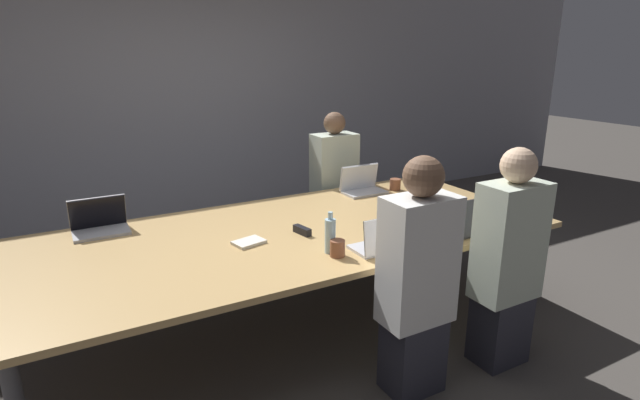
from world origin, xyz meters
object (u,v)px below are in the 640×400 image
(laptop_near_midright, at_px, (384,241))
(laptop_far_right, at_px, (362,185))
(person_near_right, at_px, (507,263))
(cup_far_right, at_px, (395,184))
(laptop_near_right, at_px, (463,225))
(laptop_far_left, at_px, (100,222))
(bottle_near_midright, at_px, (330,235))
(person_far_right, at_px, (334,188))
(stapler, at_px, (302,230))
(person_near_midright, at_px, (417,283))
(cup_near_midright, at_px, (337,248))

(laptop_near_midright, bearing_deg, laptop_far_right, -117.61)
(person_near_right, bearing_deg, cup_far_right, -101.01)
(laptop_near_right, bearing_deg, person_near_right, 90.37)
(laptop_far_left, bearing_deg, cup_far_right, -2.78)
(laptop_near_midright, distance_m, bottle_near_midright, 0.33)
(laptop_far_left, bearing_deg, person_far_right, 10.39)
(laptop_near_right, bearing_deg, cup_far_right, -104.77)
(bottle_near_midright, bearing_deg, laptop_near_right, -10.92)
(laptop_near_right, xyz_separation_m, stapler, (-0.92, 0.54, -0.05))
(person_near_midright, xyz_separation_m, person_far_right, (0.62, 1.95, -0.02))
(person_near_right, distance_m, laptop_far_left, 2.65)
(bottle_near_midright, relative_size, laptop_far_right, 0.71)
(laptop_far_right, distance_m, laptop_far_left, 2.09)
(person_near_midright, relative_size, laptop_far_right, 3.80)
(cup_near_midright, height_order, laptop_near_right, laptop_near_right)
(cup_far_right, distance_m, person_near_right, 1.53)
(person_near_right, distance_m, stapler, 1.30)
(laptop_far_right, relative_size, cup_far_right, 3.70)
(bottle_near_midright, relative_size, laptop_near_right, 0.82)
(person_near_midright, xyz_separation_m, bottle_near_midright, (-0.25, 0.51, 0.16))
(cup_far_right, bearing_deg, cup_near_midright, -139.75)
(cup_far_right, bearing_deg, bottle_near_midright, -142.01)
(cup_far_right, bearing_deg, laptop_far_left, 177.22)
(stapler, bearing_deg, person_far_right, 39.48)
(cup_near_midright, xyz_separation_m, laptop_near_right, (0.90, -0.10, 0.02))
(laptop_near_right, bearing_deg, laptop_far_left, -30.47)
(laptop_near_midright, height_order, cup_far_right, laptop_near_midright)
(laptop_near_midright, xyz_separation_m, person_near_midright, (-0.04, -0.37, -0.11))
(laptop_near_right, bearing_deg, bottle_near_midright, -10.92)
(laptop_near_midright, xyz_separation_m, person_near_right, (0.62, -0.42, -0.12))
(person_far_right, distance_m, laptop_far_left, 2.10)
(person_near_midright, bearing_deg, cup_near_midright, -60.99)
(laptop_near_midright, relative_size, person_near_midright, 0.26)
(bottle_near_midright, bearing_deg, person_near_midright, -63.74)
(person_far_right, distance_m, person_near_right, 1.99)
(person_near_midright, distance_m, laptop_near_right, 0.75)
(cup_near_midright, relative_size, laptop_far_left, 0.28)
(laptop_near_midright, distance_m, cup_far_right, 1.41)
(bottle_near_midright, relative_size, stapler, 1.66)
(bottle_near_midright, bearing_deg, cup_far_right, 37.99)
(cup_near_midright, distance_m, person_far_right, 1.74)
(laptop_far_right, distance_m, cup_far_right, 0.31)
(laptop_far_left, bearing_deg, person_near_midright, -47.53)
(bottle_near_midright, distance_m, laptop_far_left, 1.59)
(cup_far_right, bearing_deg, person_near_midright, -123.15)
(person_near_midright, height_order, laptop_far_left, person_near_midright)
(person_far_right, bearing_deg, laptop_near_midright, -110.05)
(laptop_near_midright, bearing_deg, stapler, -59.08)
(person_far_right, bearing_deg, stapler, -129.40)
(laptop_far_right, xyz_separation_m, laptop_far_left, (-2.09, 0.04, 0.00))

